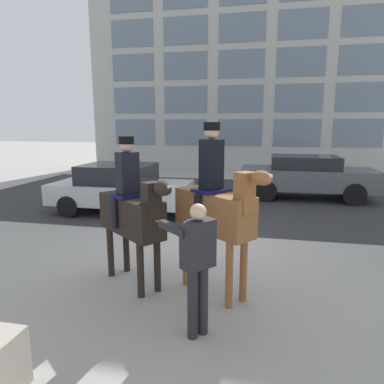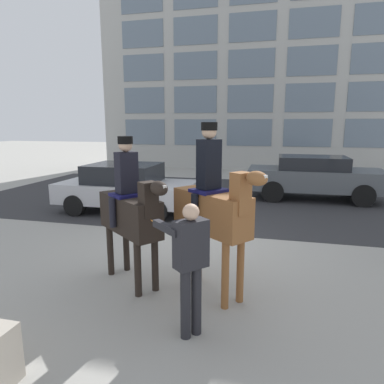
{
  "view_description": "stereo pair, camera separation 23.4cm",
  "coord_description": "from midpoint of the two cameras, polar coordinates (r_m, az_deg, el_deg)",
  "views": [
    {
      "loc": [
        1.33,
        -7.32,
        2.62
      ],
      "look_at": [
        0.12,
        -1.39,
        1.41
      ],
      "focal_mm": 32.0,
      "sensor_mm": 36.0,
      "label": 1
    },
    {
      "loc": [
        1.56,
        -7.27,
        2.62
      ],
      "look_at": [
        0.12,
        -1.39,
        1.41
      ],
      "focal_mm": 32.0,
      "sensor_mm": 36.0,
      "label": 2
    }
  ],
  "objects": [
    {
      "name": "ground_plane",
      "position": [
        7.89,
        2.45,
        -8.16
      ],
      "size": [
        80.0,
        80.0,
        0.0
      ],
      "primitive_type": "plane",
      "color": "#9E9B93"
    },
    {
      "name": "pedestrian_bystander",
      "position": [
        4.21,
        1.23,
        -11.22
      ],
      "size": [
        0.88,
        0.59,
        1.7
      ],
      "rotation": [
        0.0,
        0.0,
        2.4
      ],
      "color": "#232328",
      "rests_on": "ground_plane"
    },
    {
      "name": "mounted_horse_companion",
      "position": [
        5.15,
        4.82,
        -2.59
      ],
      "size": [
        1.54,
        1.29,
        2.65
      ],
      "rotation": [
        0.0,
        0.0,
        -0.66
      ],
      "color": "brown",
      "rests_on": "ground_plane"
    },
    {
      "name": "street_car_far_lane",
      "position": [
        12.79,
        20.2,
        2.45
      ],
      "size": [
        4.56,
        1.89,
        1.52
      ],
      "color": "#51565B",
      "rests_on": "ground_plane"
    },
    {
      "name": "office_building_facade",
      "position": [
        20.93,
        10.39,
        24.6
      ],
      "size": [
        18.09,
        0.33,
        15.01
      ],
      "color": "#A8A8A3",
      "rests_on": "ground_plane"
    },
    {
      "name": "mounted_horse_lead",
      "position": [
        5.59,
        -8.97,
        -3.01
      ],
      "size": [
        1.57,
        1.34,
        2.43
      ],
      "rotation": [
        0.0,
        0.0,
        -0.67
      ],
      "color": "black",
      "rests_on": "ground_plane"
    },
    {
      "name": "road_surface",
      "position": [
        12.41,
        6.78,
        -1.0
      ],
      "size": [
        18.09,
        8.5,
        0.01
      ],
      "color": "#2D2D30",
      "rests_on": "ground_plane"
    },
    {
      "name": "street_car_near_lane",
      "position": [
        10.54,
        -10.21,
        0.82
      ],
      "size": [
        4.07,
        2.01,
        1.44
      ],
      "color": "#B7B7BC",
      "rests_on": "ground_plane"
    }
  ]
}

